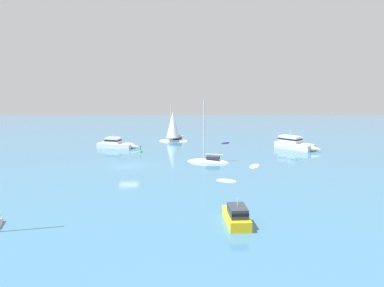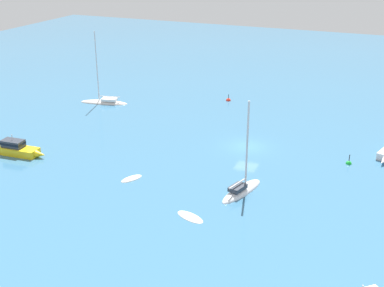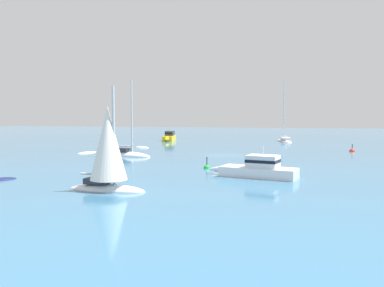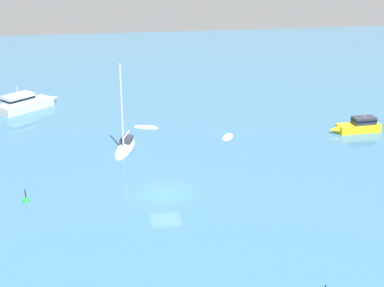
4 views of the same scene
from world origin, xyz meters
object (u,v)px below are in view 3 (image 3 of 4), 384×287
at_px(tender, 1,180).
at_px(mooring_buoy, 207,168).
at_px(ketch_1, 108,153).
at_px(ketch, 128,155).
at_px(tender_1, 142,148).
at_px(channel_buoy, 352,151).
at_px(launch, 169,137).
at_px(powerboat, 257,169).
at_px(ketch_2, 284,141).
at_px(rib, 87,153).

relative_size(tender, mooring_buoy, 1.83).
bearing_deg(ketch_1, ketch, 110.63).
xyz_separation_m(tender, tender_1, (-28.84, 2.37, 0.00)).
bearing_deg(channel_buoy, ketch, -68.38).
bearing_deg(mooring_buoy, launch, -160.98).
bearing_deg(powerboat, tender, 30.70).
xyz_separation_m(powerboat, ketch_2, (-39.59, 3.35, -0.53)).
bearing_deg(tender, ketch_1, -66.49).
bearing_deg(ketch_2, channel_buoy, -165.90).
distance_m(ketch, tender_1, 11.05).
bearing_deg(tender_1, ketch_2, -116.95).
bearing_deg(tender, mooring_buoy, -18.91).
bearing_deg(rib, launch, 9.56).
bearing_deg(rib, mooring_buoy, -101.53).
height_order(ketch_1, channel_buoy, ketch_1).
distance_m(launch, channel_buoy, 31.50).
distance_m(ketch, powerboat, 20.00).
distance_m(powerboat, launch, 41.62).
bearing_deg(ketch, tender, -86.87).
bearing_deg(mooring_buoy, ketch_1, -22.19).
distance_m(ketch_2, mooring_buoy, 36.12).
height_order(tender, launch, launch).
relative_size(launch, mooring_buoy, 4.30).
bearing_deg(launch, channel_buoy, 58.50).
bearing_deg(tender_1, mooring_buoy, 147.18).
distance_m(tender, launch, 43.37).
relative_size(rib, channel_buoy, 2.38).
xyz_separation_m(ketch_2, rib, (24.06, -24.80, -0.15)).
height_order(tender, tender_1, tender_1).
height_order(launch, rib, launch).
distance_m(tender, mooring_buoy, 17.31).
distance_m(ketch_2, launch, 19.79).
bearing_deg(ketch_1, powerboat, 43.28).
bearing_deg(channel_buoy, mooring_buoy, -40.19).
bearing_deg(tender_1, tender, 110.44).
xyz_separation_m(powerboat, launch, (-38.26, -16.39, 0.01)).
relative_size(ketch, ketch_2, 0.87).
bearing_deg(ketch_2, rib, 121.65).
distance_m(ketch_2, channel_buoy, 18.03).
xyz_separation_m(rib, channel_buoy, (-7.94, 32.87, 0.01)).
relative_size(ketch_1, ketch_2, 0.69).
distance_m(tender, rib, 20.65).
distance_m(powerboat, ketch_1, 12.33).
height_order(rib, channel_buoy, channel_buoy).
bearing_deg(launch, ketch, -0.99).
bearing_deg(tender_1, channel_buoy, -155.60).
relative_size(tender, launch, 0.43).
height_order(powerboat, tender_1, powerboat).
distance_m(ketch_1, launch, 46.35).
bearing_deg(ketch, launch, 108.15).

